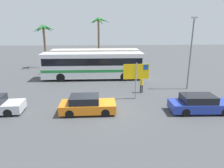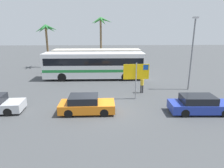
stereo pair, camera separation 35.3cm
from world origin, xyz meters
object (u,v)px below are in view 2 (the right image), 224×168
object	(u,v)px
car_orange	(86,105)
ferry_sign	(137,73)
bus_front_coach	(94,64)
pedestrian_by_bus	(142,84)
car_blue	(200,105)
bus_rear_coach	(97,59)

from	to	relation	value
car_orange	ferry_sign	bearing A→B (deg)	33.88
ferry_sign	car_orange	size ratio (longest dim) A/B	0.80
bus_front_coach	car_orange	distance (m)	10.31
bus_front_coach	pedestrian_by_bus	bearing A→B (deg)	-49.95
bus_front_coach	car_blue	world-z (taller)	bus_front_coach
bus_front_coach	ferry_sign	bearing A→B (deg)	-61.55
bus_rear_coach	car_orange	distance (m)	14.24
bus_rear_coach	pedestrian_by_bus	bearing A→B (deg)	-64.40
ferry_sign	car_blue	xyz separation A→B (m)	(4.22, -3.09, -1.69)
bus_front_coach	bus_rear_coach	size ratio (longest dim) A/B	1.00
ferry_sign	car_orange	bearing A→B (deg)	-148.06
bus_front_coach	car_blue	bearing A→B (deg)	-51.91
car_blue	car_orange	bearing A→B (deg)	179.69
bus_front_coach	car_blue	size ratio (longest dim) A/B	2.61
bus_rear_coach	pedestrian_by_bus	size ratio (longest dim) A/B	7.48
car_orange	bus_front_coach	bearing A→B (deg)	88.96
ferry_sign	pedestrian_by_bus	xyz separation A→B (m)	(0.80, 1.69, -1.39)
ferry_sign	car_blue	distance (m)	5.49
bus_rear_coach	bus_front_coach	bearing A→B (deg)	-92.74
bus_rear_coach	car_orange	bearing A→B (deg)	-90.94
ferry_sign	pedestrian_by_bus	size ratio (longest dim) A/B	2.01
ferry_sign	bus_rear_coach	bearing A→B (deg)	105.92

